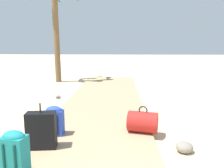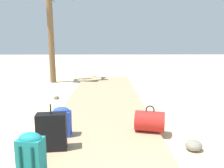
# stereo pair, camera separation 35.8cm
# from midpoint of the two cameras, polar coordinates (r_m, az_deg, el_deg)

# --- Properties ---
(ground_plane) EXTENTS (60.00, 60.00, 0.00)m
(ground_plane) POSITION_cam_midpoint_polar(r_m,az_deg,el_deg) (5.16, -4.16, -9.04)
(ground_plane) COLOR #D1BA8C
(boardwalk) EXTENTS (2.08, 10.30, 0.08)m
(boardwalk) POSITION_cam_midpoint_polar(r_m,az_deg,el_deg) (6.13, -3.66, -5.55)
(boardwalk) COLOR tan
(boardwalk) RESTS_ON ground
(suitcase_black) EXTENTS (0.46, 0.26, 0.71)m
(suitcase_black) POSITION_cam_midpoint_polar(r_m,az_deg,el_deg) (3.73, -17.37, -11.17)
(suitcase_black) COLOR black
(suitcase_black) RESTS_ON boardwalk
(duffel_bag_red) EXTENTS (0.61, 0.49, 0.49)m
(duffel_bag_red) POSITION_cam_midpoint_polar(r_m,az_deg,el_deg) (4.33, 6.92, -9.10)
(duffel_bag_red) COLOR red
(duffel_bag_red) RESTS_ON boardwalk
(backpack_blue) EXTENTS (0.32, 0.23, 0.52)m
(backpack_blue) POSITION_cam_midpoint_polar(r_m,az_deg,el_deg) (4.20, -14.72, -8.76)
(backpack_blue) COLOR #2847B7
(backpack_blue) RESTS_ON boardwalk
(backpack_teal) EXTENTS (0.32, 0.26, 0.59)m
(backpack_teal) POSITION_cam_midpoint_polar(r_m,az_deg,el_deg) (3.04, -22.66, -15.99)
(backpack_teal) COLOR #197A7F
(backpack_teal) RESTS_ON boardwalk
(rock_left_near) EXTENTS (0.22, 0.22, 0.09)m
(rock_left_near) POSITION_cam_midpoint_polar(r_m,az_deg,el_deg) (7.33, -14.91, -3.23)
(rock_left_near) COLOR slate
(rock_left_near) RESTS_ON ground
(rock_right_far) EXTENTS (0.36, 0.36, 0.17)m
(rock_right_far) POSITION_cam_midpoint_polar(r_m,az_deg,el_deg) (3.96, 16.97, -14.26)
(rock_right_far) COLOR gray
(rock_right_far) RESTS_ON ground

